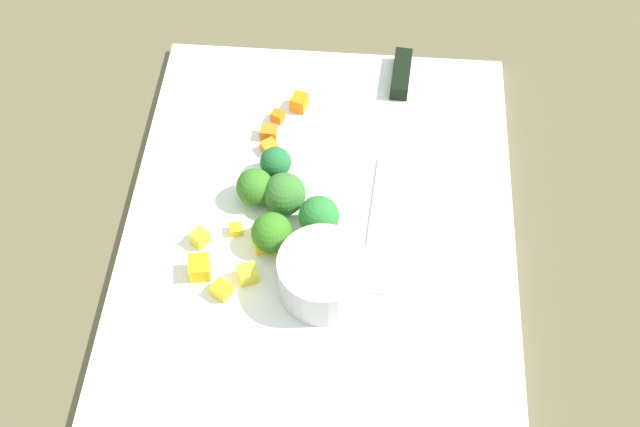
{
  "coord_description": "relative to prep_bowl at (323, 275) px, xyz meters",
  "views": [
    {
      "loc": [
        0.46,
        0.04,
        0.68
      ],
      "look_at": [
        0.0,
        0.0,
        0.02
      ],
      "focal_mm": 45.08,
      "sensor_mm": 36.0,
      "label": 1
    }
  ],
  "objects": [
    {
      "name": "broccoli_floret_3",
      "position": [
        -0.05,
        -0.05,
        -0.0
      ],
      "size": [
        0.04,
        0.04,
        0.04
      ],
      "color": "#81BD5E",
      "rests_on": "cutting_board"
    },
    {
      "name": "broccoli_floret_2",
      "position": [
        -0.13,
        -0.06,
        -0.0
      ],
      "size": [
        0.03,
        0.03,
        0.04
      ],
      "color": "#92BB6A",
      "rests_on": "cutting_board"
    },
    {
      "name": "pepper_dice_1",
      "position": [
        -0.04,
        -0.05,
        -0.02
      ],
      "size": [
        0.02,
        0.02,
        0.01
      ],
      "primitive_type": "cube",
      "rotation": [
        0.0,
        0.0,
        0.29
      ],
      "color": "yellow",
      "rests_on": "cutting_board"
    },
    {
      "name": "prep_bowl",
      "position": [
        0.0,
        0.0,
        0.0
      ],
      "size": [
        0.08,
        0.08,
        0.05
      ],
      "primitive_type": "cylinder",
      "color": "#BDBBBF",
      "rests_on": "cutting_board"
    },
    {
      "name": "broccoli_floret_4",
      "position": [
        -0.09,
        -0.05,
        -0.0
      ],
      "size": [
        0.04,
        0.04,
        0.04
      ],
      "color": "#90C356",
      "rests_on": "cutting_board"
    },
    {
      "name": "ground_plane",
      "position": [
        -0.08,
        -0.01,
        -0.04
      ],
      "size": [
        4.0,
        4.0,
        0.0
      ],
      "primitive_type": "plane",
      "color": "brown"
    },
    {
      "name": "pepper_dice_0",
      "position": [
        -0.04,
        -0.06,
        -0.01
      ],
      "size": [
        0.03,
        0.03,
        0.02
      ],
      "primitive_type": "cube",
      "rotation": [
        0.0,
        0.0,
        1.93
      ],
      "color": "yellow",
      "rests_on": "cutting_board"
    },
    {
      "name": "carrot_dice_2",
      "position": [
        -0.23,
        -0.04,
        -0.01
      ],
      "size": [
        0.02,
        0.02,
        0.02
      ],
      "primitive_type": "cube",
      "rotation": [
        0.0,
        0.0,
        2.84
      ],
      "color": "orange",
      "rests_on": "cutting_board"
    },
    {
      "name": "pepper_dice_6",
      "position": [
        0.01,
        -0.09,
        -0.02
      ],
      "size": [
        0.02,
        0.02,
        0.01
      ],
      "primitive_type": "cube",
      "rotation": [
        0.0,
        0.0,
        2.64
      ],
      "color": "yellow",
      "rests_on": "cutting_board"
    },
    {
      "name": "pepper_dice_4",
      "position": [
        -0.06,
        -0.09,
        -0.02
      ],
      "size": [
        0.01,
        0.02,
        0.01
      ],
      "primitive_type": "cube",
      "rotation": [
        0.0,
        0.0,
        0.25
      ],
      "color": "yellow",
      "rests_on": "cutting_board"
    },
    {
      "name": "broccoli_floret_0",
      "position": [
        -0.1,
        -0.08,
        -0.0
      ],
      "size": [
        0.04,
        0.04,
        0.04
      ],
      "color": "#81C060",
      "rests_on": "cutting_board"
    },
    {
      "name": "carrot_dice_0",
      "position": [
        -0.18,
        -0.07,
        -0.02
      ],
      "size": [
        0.02,
        0.02,
        0.01
      ],
      "primitive_type": "cube",
      "rotation": [
        0.0,
        0.0,
        1.52
      ],
      "color": "orange",
      "rests_on": "cutting_board"
    },
    {
      "name": "cutting_board",
      "position": [
        -0.08,
        -0.01,
        -0.03
      ],
      "size": [
        0.48,
        0.39,
        0.01
      ],
      "primitive_type": "cube",
      "color": "white",
      "rests_on": "ground_plane"
    },
    {
      "name": "carrot_dice_3",
      "position": [
        -0.16,
        -0.07,
        -0.02
      ],
      "size": [
        0.02,
        0.02,
        0.01
      ],
      "primitive_type": "cube",
      "rotation": [
        0.0,
        0.0,
        0.67
      ],
      "color": "orange",
      "rests_on": "cutting_board"
    },
    {
      "name": "pepper_dice_3",
      "position": [
        -0.0,
        -0.07,
        -0.02
      ],
      "size": [
        0.02,
        0.02,
        0.02
      ],
      "primitive_type": "cube",
      "rotation": [
        0.0,
        0.0,
        1.98
      ],
      "color": "yellow",
      "rests_on": "cutting_board"
    },
    {
      "name": "broccoli_floret_1",
      "position": [
        -0.06,
        -0.01,
        0.0
      ],
      "size": [
        0.04,
        0.04,
        0.05
      ],
      "color": "#85BF5F",
      "rests_on": "cutting_board"
    },
    {
      "name": "pepper_dice_2",
      "position": [
        -0.04,
        -0.12,
        -0.02
      ],
      "size": [
        0.02,
        0.02,
        0.02
      ],
      "primitive_type": "cube",
      "rotation": [
        0.0,
        0.0,
        0.94
      ],
      "color": "yellow",
      "rests_on": "cutting_board"
    },
    {
      "name": "chef_knife",
      "position": [
        -0.21,
        0.06,
        -0.02
      ],
      "size": [
        0.31,
        0.05,
        0.02
      ],
      "rotation": [
        0.0,
        0.0,
        6.21
      ],
      "color": "silver",
      "rests_on": "cutting_board"
    },
    {
      "name": "pepper_dice_5",
      "position": [
        -0.01,
        -0.12,
        -0.01
      ],
      "size": [
        0.02,
        0.02,
        0.02
      ],
      "primitive_type": "cube",
      "rotation": [
        0.0,
        0.0,
        1.73
      ],
      "color": "yellow",
      "rests_on": "cutting_board"
    },
    {
      "name": "carrot_dice_1",
      "position": [
        -0.21,
        -0.07,
        -0.02
      ],
      "size": [
        0.02,
        0.02,
        0.01
      ],
      "primitive_type": "cube",
      "rotation": [
        0.0,
        0.0,
        2.69
      ],
      "color": "orange",
      "rests_on": "cutting_board"
    }
  ]
}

